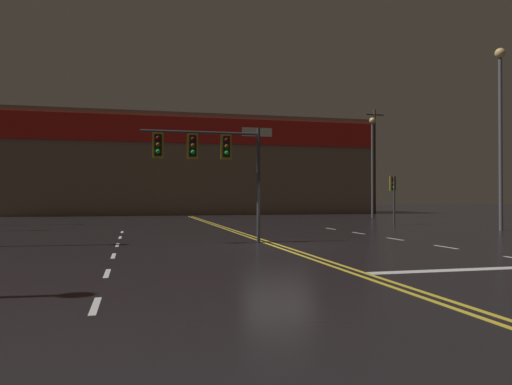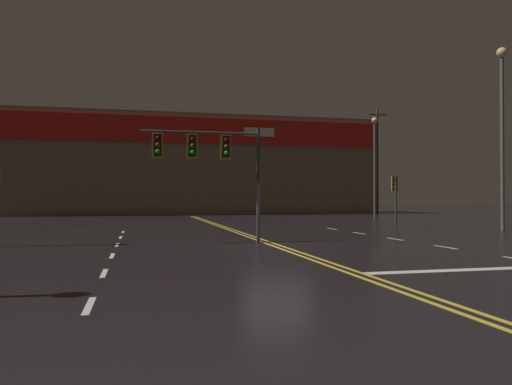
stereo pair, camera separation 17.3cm
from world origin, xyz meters
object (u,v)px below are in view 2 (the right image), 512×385
Objects in this scene: traffic_signal_corner_northeast at (395,189)px; streetlight_far_median at (502,114)px; streetlight_near_left at (375,153)px; traffic_signal_median at (206,152)px.

traffic_signal_corner_northeast is 0.32× the size of streetlight_far_median.
streetlight_near_left reaches higher than traffic_signal_corner_northeast.
traffic_signal_corner_northeast is 0.36× the size of streetlight_near_left.
traffic_signal_corner_northeast is 8.25m from streetlight_far_median.
streetlight_near_left is (4.08, 11.02, 3.41)m from traffic_signal_corner_northeast.
streetlight_near_left is (17.96, 21.44, 2.22)m from traffic_signal_median.
streetlight_far_median reaches higher than streetlight_near_left.
traffic_signal_median is 17.18m from streetlight_far_median.
traffic_signal_median is 0.52× the size of streetlight_near_left.
streetlight_far_median is (16.56, 3.68, 2.74)m from traffic_signal_median.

